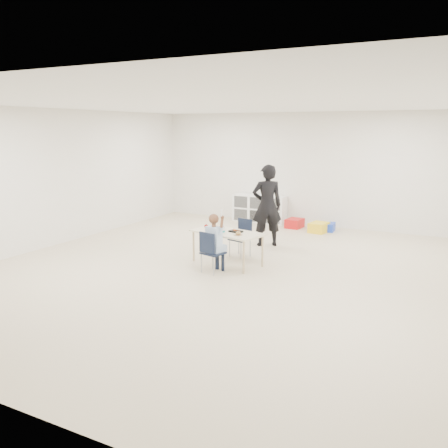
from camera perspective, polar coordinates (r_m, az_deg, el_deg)
The scene contains 16 objects.
room at distance 7.89m, azimuth 0.14°, elevation 4.17°, with size 9.00×9.02×2.80m.
table at distance 8.49m, azimuth 0.40°, elevation -2.87°, with size 1.41×0.93×0.59m.
chair_near at distance 7.99m, azimuth -1.32°, elevation -3.38°, with size 0.35×0.32×0.71m, color black, non-canonical shape.
chair_far at distance 8.98m, azimuth 1.93°, elevation -1.72°, with size 0.35×0.32×0.71m, color black, non-canonical shape.
child at distance 7.94m, azimuth -1.33°, elevation -1.95°, with size 0.47×0.47×1.12m, color #A1BADB, non-canonical shape.
lunch_tray_near at distance 8.39m, azimuth 1.44°, elevation -0.88°, with size 0.22×0.16×0.03m, color black.
lunch_tray_far at distance 8.70m, azimuth -0.94°, elevation -0.44°, with size 0.22×0.16×0.03m, color black.
milk_carton at distance 8.33m, azimuth -0.23°, elevation -0.72°, with size 0.07×0.07×0.10m, color white.
bread_roll at distance 8.16m, azimuth 1.73°, elevation -1.11°, with size 0.09×0.09×0.07m, color #B28C49.
apple_near at distance 8.56m, azimuth -0.14°, elevation -0.49°, with size 0.07×0.07×0.07m, color maroon.
apple_far at distance 8.72m, azimuth -2.16°, elevation -0.27°, with size 0.07×0.07×0.07m, color maroon.
cubby_shelf at distance 12.39m, azimuth 4.28°, elevation 1.86°, with size 1.40×0.40×0.70m, color white.
adult at distance 9.79m, azimuth 5.19°, elevation 2.23°, with size 0.61×0.40×1.69m, color black.
bin_red at distance 11.78m, azimuth 8.48°, elevation 0.09°, with size 0.35×0.45×0.22m, color red.
bin_yellow at distance 11.35m, azimuth 11.33°, elevation -0.41°, with size 0.37×0.47×0.23m, color yellow.
bin_blue at distance 11.54m, azimuth 12.37°, elevation -0.35°, with size 0.31×0.40×0.19m, color blue.
Camera 1 is at (3.59, -6.96, 2.39)m, focal length 38.00 mm.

